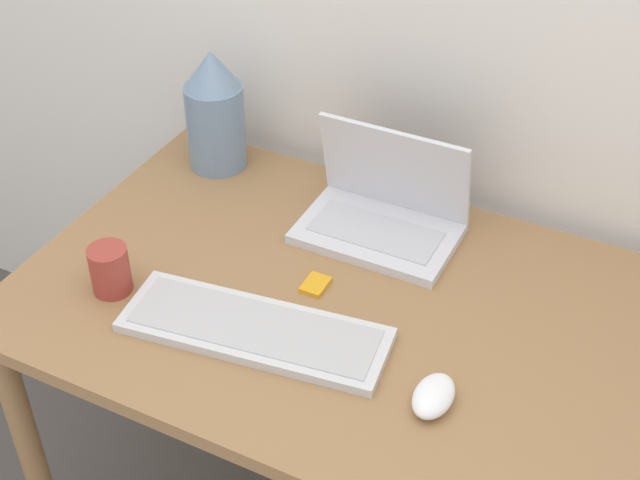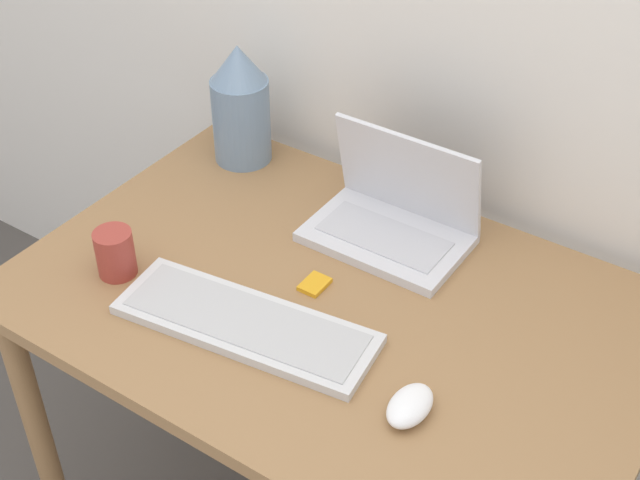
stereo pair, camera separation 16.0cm
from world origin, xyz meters
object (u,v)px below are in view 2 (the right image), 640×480
(mug, at_px, (115,253))
(laptop, at_px, (394,216))
(vase, at_px, (240,105))
(mp3_player, at_px, (315,284))
(mouse, at_px, (410,406))
(keyboard, at_px, (246,324))

(mug, bearing_deg, laptop, 46.26)
(vase, bearing_deg, mp3_player, -35.98)
(vase, bearing_deg, laptop, -8.32)
(laptop, bearing_deg, mp3_player, -100.98)
(vase, bearing_deg, mug, -83.57)
(mouse, xyz_separation_m, mp3_player, (-0.30, 0.17, -0.01))
(vase, height_order, mp3_player, vase)
(keyboard, distance_m, mouse, 0.34)
(laptop, xyz_separation_m, mp3_player, (-0.04, -0.21, -0.04))
(mouse, relative_size, mp3_player, 1.75)
(keyboard, bearing_deg, laptop, 78.05)
(laptop, bearing_deg, mug, -133.74)
(laptop, distance_m, vase, 0.44)
(keyboard, bearing_deg, mp3_player, 76.77)
(laptop, xyz_separation_m, mouse, (0.26, -0.39, -0.03))
(keyboard, relative_size, mp3_player, 8.45)
(keyboard, height_order, mouse, mouse)
(laptop, xyz_separation_m, vase, (-0.42, 0.06, 0.09))
(laptop, bearing_deg, mouse, -56.45)
(vase, relative_size, mp3_player, 4.73)
(mouse, xyz_separation_m, vase, (-0.68, 0.45, 0.12))
(vase, bearing_deg, keyboard, -51.77)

